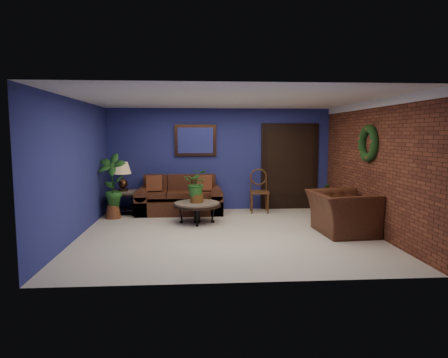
{
  "coord_description": "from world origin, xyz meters",
  "views": [
    {
      "loc": [
        -0.58,
        -7.35,
        1.87
      ],
      "look_at": [
        -0.03,
        0.55,
        0.98
      ],
      "focal_mm": 32.0,
      "sensor_mm": 36.0,
      "label": 1
    }
  ],
  "objects": [
    {
      "name": "crown_molding",
      "position": [
        2.72,
        0.0,
        2.43
      ],
      "size": [
        0.03,
        5.0,
        0.14
      ],
      "primitive_type": "cube",
      "color": "white",
      "rests_on": "wall_right_brick"
    },
    {
      "name": "floor",
      "position": [
        0.0,
        0.0,
        0.0
      ],
      "size": [
        5.5,
        5.5,
        0.0
      ],
      "primitive_type": "plane",
      "color": "beige",
      "rests_on": "ground"
    },
    {
      "name": "ceiling",
      "position": [
        0.0,
        0.0,
        2.5
      ],
      "size": [
        5.5,
        5.0,
        0.02
      ],
      "primitive_type": "cube",
      "color": "white",
      "rests_on": "wall_back"
    },
    {
      "name": "wall_back",
      "position": [
        0.0,
        2.5,
        1.25
      ],
      "size": [
        5.5,
        0.04,
        2.5
      ],
      "primitive_type": "cube",
      "color": "navy",
      "rests_on": "ground"
    },
    {
      "name": "sofa",
      "position": [
        -0.98,
        2.08,
        0.3
      ],
      "size": [
        2.02,
        0.87,
        0.91
      ],
      "color": "#4D2616",
      "rests_on": "ground"
    },
    {
      "name": "wall_left",
      "position": [
        -2.75,
        0.0,
        1.25
      ],
      "size": [
        0.04,
        5.0,
        2.5
      ],
      "primitive_type": "cube",
      "color": "navy",
      "rests_on": "ground"
    },
    {
      "name": "end_table",
      "position": [
        -2.3,
        2.05,
        0.42
      ],
      "size": [
        0.6,
        0.6,
        0.55
      ],
      "color": "#4D4943",
      "rests_on": "ground"
    },
    {
      "name": "floor_plant",
      "position": [
        2.35,
        1.62,
        0.37
      ],
      "size": [
        0.36,
        0.31,
        0.74
      ],
      "color": "brown",
      "rests_on": "ground"
    },
    {
      "name": "table_lamp",
      "position": [
        -2.3,
        2.05,
        0.97
      ],
      "size": [
        0.39,
        0.39,
        0.65
      ],
      "color": "#422717",
      "rests_on": "end_table"
    },
    {
      "name": "side_chair",
      "position": [
        0.93,
        2.13,
        0.59
      ],
      "size": [
        0.47,
        0.47,
        1.04
      ],
      "rotation": [
        0.0,
        0.0,
        -0.06
      ],
      "color": "#542E18",
      "rests_on": "ground"
    },
    {
      "name": "closet_door",
      "position": [
        1.75,
        2.47,
        1.05
      ],
      "size": [
        1.44,
        0.06,
        2.18
      ],
      "primitive_type": "cube",
      "color": "black",
      "rests_on": "wall_back"
    },
    {
      "name": "wreath",
      "position": [
        2.69,
        0.05,
        1.7
      ],
      "size": [
        0.16,
        0.72,
        0.72
      ],
      "primitive_type": "torus",
      "rotation": [
        0.0,
        1.57,
        0.0
      ],
      "color": "black",
      "rests_on": "wall_right_brick"
    },
    {
      "name": "coffee_plant",
      "position": [
        -0.58,
        0.99,
        0.82
      ],
      "size": [
        0.58,
        0.52,
        0.7
      ],
      "color": "brown",
      "rests_on": "coffee_table"
    },
    {
      "name": "wall_right_brick",
      "position": [
        2.75,
        0.0,
        1.25
      ],
      "size": [
        0.04,
        5.0,
        2.5
      ],
      "primitive_type": "cube",
      "color": "brown",
      "rests_on": "ground"
    },
    {
      "name": "armchair",
      "position": [
        2.15,
        -0.12,
        0.4
      ],
      "size": [
        1.15,
        1.29,
        0.79
      ],
      "primitive_type": "imported",
      "rotation": [
        0.0,
        0.0,
        1.64
      ],
      "color": "#4D2616",
      "rests_on": "ground"
    },
    {
      "name": "coffee_table",
      "position": [
        -0.58,
        0.99,
        0.38
      ],
      "size": [
        1.02,
        1.02,
        0.44
      ],
      "rotation": [
        0.0,
        0.0,
        -0.14
      ],
      "color": "#4D4943",
      "rests_on": "ground"
    },
    {
      "name": "tall_plant",
      "position": [
        -2.45,
        1.58,
        0.78
      ],
      "size": [
        0.73,
        0.6,
        1.45
      ],
      "color": "brown",
      "rests_on": "ground"
    },
    {
      "name": "wall_mirror",
      "position": [
        -0.6,
        2.46,
        1.72
      ],
      "size": [
        1.02,
        0.06,
        0.77
      ],
      "primitive_type": "cube",
      "color": "#422717",
      "rests_on": "wall_back"
    }
  ]
}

